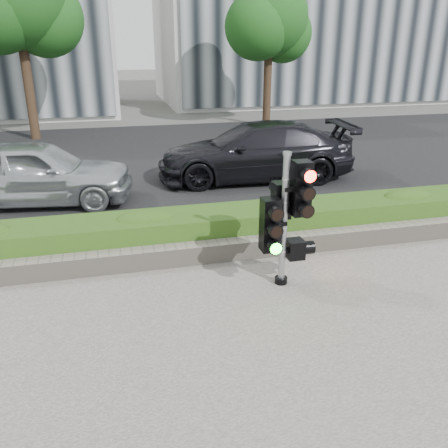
% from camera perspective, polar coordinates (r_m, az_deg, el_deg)
% --- Properties ---
extents(ground, '(120.00, 120.00, 0.00)m').
position_cam_1_polar(ground, '(6.95, 2.83, -11.09)').
color(ground, '#51514C').
rests_on(ground, ground).
extents(road, '(60.00, 13.00, 0.02)m').
position_cam_1_polar(road, '(16.14, -7.40, 7.87)').
color(road, black).
rests_on(road, ground).
extents(curb, '(60.00, 0.25, 0.12)m').
position_cam_1_polar(curb, '(9.65, -2.48, -0.99)').
color(curb, gray).
rests_on(curb, ground).
extents(stone_wall, '(12.00, 0.32, 0.34)m').
position_cam_1_polar(stone_wall, '(8.48, -0.80, -3.24)').
color(stone_wall, gray).
rests_on(stone_wall, sidewalk).
extents(hedge, '(12.00, 1.00, 0.68)m').
position_cam_1_polar(hedge, '(8.99, -1.75, -0.58)').
color(hedge, '#548C2B').
rests_on(hedge, sidewalk).
extents(building_right, '(18.00, 10.00, 12.00)m').
position_cam_1_polar(building_right, '(33.23, 9.61, 25.02)').
color(building_right, '#B7B7B2').
rests_on(building_right, ground).
extents(tree_left, '(4.61, 4.03, 7.34)m').
position_cam_1_polar(tree_left, '(20.40, -23.75, 23.44)').
color(tree_left, black).
rests_on(tree_left, ground).
extents(tree_right, '(4.10, 3.58, 6.53)m').
position_cam_1_polar(tree_right, '(22.37, 5.40, 23.21)').
color(tree_right, black).
rests_on(tree_right, ground).
extents(traffic_signal, '(0.74, 0.54, 2.16)m').
position_cam_1_polar(traffic_signal, '(7.37, 7.39, 1.32)').
color(traffic_signal, black).
rests_on(traffic_signal, sidewalk).
extents(car_silver, '(4.71, 2.43, 1.53)m').
position_cam_1_polar(car_silver, '(12.12, -21.77, 5.78)').
color(car_silver, '#BABDC2').
rests_on(car_silver, road).
extents(car_dark, '(5.58, 2.63, 1.57)m').
position_cam_1_polar(car_dark, '(13.40, 3.77, 8.73)').
color(car_dark, black).
rests_on(car_dark, road).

